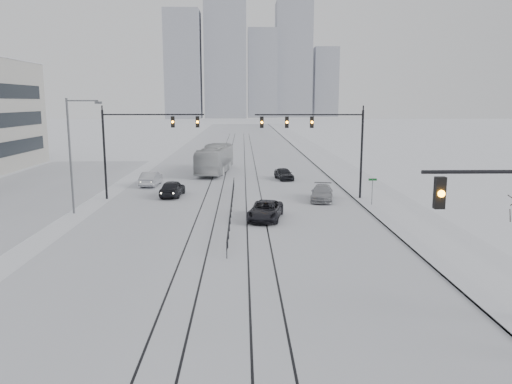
% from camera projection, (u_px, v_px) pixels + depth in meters
% --- Properties ---
extents(road, '(22.00, 260.00, 0.02)m').
position_uv_depth(road, '(236.00, 165.00, 69.38)').
color(road, silver).
rests_on(road, ground).
extents(sidewalk_east, '(5.00, 260.00, 0.16)m').
position_uv_depth(sidewalk_east, '(333.00, 164.00, 69.72)').
color(sidewalk_east, silver).
rests_on(sidewalk_east, ground).
extents(curb, '(0.10, 260.00, 0.12)m').
position_uv_depth(curb, '(315.00, 165.00, 69.66)').
color(curb, gray).
rests_on(curb, ground).
extents(parking_strip, '(14.00, 60.00, 0.03)m').
position_uv_depth(parking_strip, '(8.00, 201.00, 44.26)').
color(parking_strip, silver).
rests_on(parking_strip, ground).
extents(tram_rails, '(5.30, 180.00, 0.01)m').
position_uv_depth(tram_rails, '(234.00, 190.00, 49.70)').
color(tram_rails, black).
rests_on(tram_rails, ground).
extents(skyline, '(96.00, 48.00, 72.00)m').
position_uv_depth(skyline, '(250.00, 61.00, 274.16)').
color(skyline, '#9A9DA9').
rests_on(skyline, ground).
extents(traffic_mast_ne, '(9.60, 0.37, 8.00)m').
position_uv_depth(traffic_mast_ne, '(325.00, 136.00, 43.97)').
color(traffic_mast_ne, black).
rests_on(traffic_mast_ne, ground).
extents(traffic_mast_nw, '(9.10, 0.37, 8.00)m').
position_uv_depth(traffic_mast_nw, '(137.00, 137.00, 44.55)').
color(traffic_mast_nw, black).
rests_on(traffic_mast_nw, ground).
extents(street_light_west, '(2.73, 0.25, 9.00)m').
position_uv_depth(street_light_west, '(74.00, 148.00, 38.62)').
color(street_light_west, '#595B60').
rests_on(street_light_west, ground).
extents(median_fence, '(0.06, 24.00, 1.00)m').
position_uv_depth(median_fence, '(231.00, 206.00, 39.78)').
color(median_fence, black).
rests_on(median_fence, ground).
extents(street_sign, '(0.70, 0.06, 2.40)m').
position_uv_depth(street_sign, '(372.00, 188.00, 41.86)').
color(street_sign, '#595B60').
rests_on(street_sign, ground).
extents(sedan_sb_inner, '(2.15, 4.59, 1.52)m').
position_uv_depth(sedan_sb_inner, '(172.00, 188.00, 46.46)').
color(sedan_sb_inner, black).
rests_on(sedan_sb_inner, ground).
extents(sedan_sb_outer, '(1.83, 4.57, 1.48)m').
position_uv_depth(sedan_sb_outer, '(151.00, 179.00, 52.39)').
color(sedan_sb_outer, '#B4B6BD').
rests_on(sedan_sb_outer, ground).
extents(sedan_nb_front, '(3.15, 5.25, 1.36)m').
position_uv_depth(sedan_nb_front, '(265.00, 211.00, 37.33)').
color(sedan_nb_front, black).
rests_on(sedan_nb_front, ground).
extents(sedan_nb_right, '(2.72, 4.90, 1.34)m').
position_uv_depth(sedan_nb_right, '(322.00, 193.00, 44.51)').
color(sedan_nb_right, '#97999E').
rests_on(sedan_nb_right, ground).
extents(sedan_nb_far, '(2.31, 4.12, 1.32)m').
position_uv_depth(sedan_nb_far, '(284.00, 174.00, 56.47)').
color(sedan_nb_far, black).
rests_on(sedan_nb_far, ground).
extents(box_truck, '(4.27, 12.43, 3.39)m').
position_uv_depth(box_truck, '(215.00, 159.00, 61.66)').
color(box_truck, '#B8BBBD').
rests_on(box_truck, ground).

